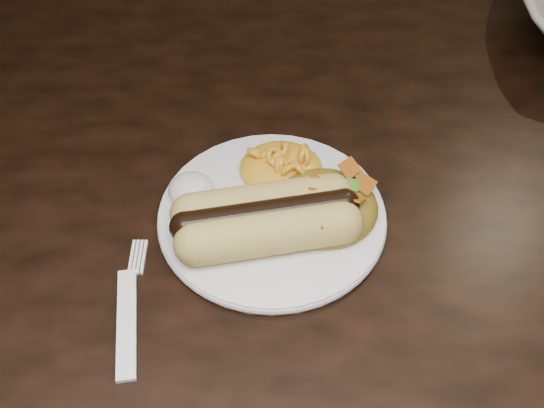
{
  "coord_description": "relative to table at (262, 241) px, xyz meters",
  "views": [
    {
      "loc": [
        0.01,
        -0.42,
        1.19
      ],
      "look_at": [
        0.01,
        -0.05,
        0.77
      ],
      "focal_mm": 42.0,
      "sensor_mm": 36.0,
      "label": 1
    }
  ],
  "objects": [
    {
      "name": "table",
      "position": [
        0.0,
        0.0,
        0.0
      ],
      "size": [
        1.6,
        0.9,
        0.75
      ],
      "color": "black",
      "rests_on": "floor"
    },
    {
      "name": "hotdog",
      "position": [
        0.01,
        -0.07,
        0.12
      ],
      "size": [
        0.14,
        0.09,
        0.04
      ],
      "rotation": [
        0.0,
        0.0,
        0.18
      ],
      "color": "tan",
      "rests_on": "plate"
    },
    {
      "name": "plate",
      "position": [
        0.01,
        -0.05,
        0.1
      ],
      "size": [
        0.25,
        0.25,
        0.01
      ],
      "primitive_type": "cylinder",
      "rotation": [
        0.0,
        0.0,
        0.26
      ],
      "color": "white",
      "rests_on": "table"
    },
    {
      "name": "fork",
      "position": [
        -0.11,
        -0.15,
        0.09
      ],
      "size": [
        0.03,
        0.12,
        0.0
      ],
      "primitive_type": "cube",
      "rotation": [
        0.0,
        0.0,
        0.13
      ],
      "color": "white",
      "rests_on": "table"
    },
    {
      "name": "taco_salad",
      "position": [
        0.06,
        -0.05,
        0.12
      ],
      "size": [
        0.1,
        0.09,
        0.04
      ],
      "rotation": [
        0.0,
        0.0,
        0.32
      ],
      "color": "#9A3E10",
      "rests_on": "plate"
    },
    {
      "name": "sour_cream",
      "position": [
        -0.06,
        -0.03,
        0.12
      ],
      "size": [
        0.05,
        0.05,
        0.03
      ],
      "primitive_type": "ellipsoid",
      "rotation": [
        0.0,
        0.0,
        -0.2
      ],
      "color": "white",
      "rests_on": "plate"
    },
    {
      "name": "mac_and_cheese",
      "position": [
        0.02,
        0.0,
        0.12
      ],
      "size": [
        0.1,
        0.09,
        0.03
      ],
      "primitive_type": "ellipsoid",
      "rotation": [
        0.0,
        0.0,
        0.32
      ],
      "color": "orange",
      "rests_on": "plate"
    }
  ]
}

